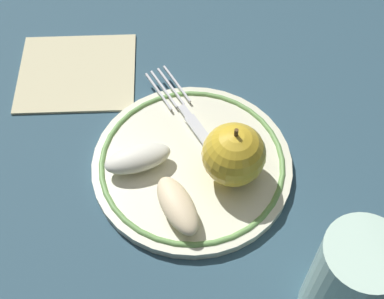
# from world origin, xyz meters

# --- Properties ---
(ground_plane) EXTENTS (2.00, 2.00, 0.00)m
(ground_plane) POSITION_xyz_m (0.00, 0.00, 0.00)
(ground_plane) COLOR #2E4D5D
(plate) EXTENTS (0.21, 0.21, 0.01)m
(plate) POSITION_xyz_m (-0.01, -0.02, 0.01)
(plate) COLOR silver
(plate) RESTS_ON ground_plane
(apple_red_whole) EXTENTS (0.06, 0.06, 0.07)m
(apple_red_whole) POSITION_xyz_m (-0.05, 0.01, 0.05)
(apple_red_whole) COLOR gold
(apple_red_whole) RESTS_ON plate
(apple_slice_front) EXTENTS (0.07, 0.04, 0.02)m
(apple_slice_front) POSITION_xyz_m (0.05, -0.02, 0.02)
(apple_slice_front) COLOR silver
(apple_slice_front) RESTS_ON plate
(apple_slice_back) EXTENTS (0.05, 0.07, 0.02)m
(apple_slice_back) POSITION_xyz_m (0.02, 0.04, 0.02)
(apple_slice_back) COLOR beige
(apple_slice_back) RESTS_ON plate
(fork) EXTENTS (0.07, 0.18, 0.00)m
(fork) POSITION_xyz_m (-0.02, -0.06, 0.02)
(fork) COLOR silver
(fork) RESTS_ON plate
(drinking_glass) EXTENTS (0.07, 0.07, 0.11)m
(drinking_glass) POSITION_xyz_m (-0.10, 0.16, 0.06)
(drinking_glass) COLOR silver
(drinking_glass) RESTS_ON ground_plane
(napkin_folded) EXTENTS (0.16, 0.15, 0.01)m
(napkin_folded) POSITION_xyz_m (0.10, -0.18, 0.00)
(napkin_folded) COLOR beige
(napkin_folded) RESTS_ON ground_plane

